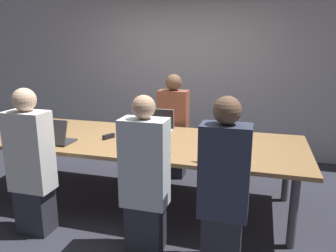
% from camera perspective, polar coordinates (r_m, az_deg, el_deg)
% --- Properties ---
extents(ground_plane, '(24.00, 24.00, 0.00)m').
position_cam_1_polar(ground_plane, '(4.04, -4.64, -12.85)').
color(ground_plane, '#2D2D38').
extents(curtain_wall, '(12.00, 0.06, 2.80)m').
position_cam_1_polar(curtain_wall, '(5.58, 2.54, 9.63)').
color(curtain_wall, '#ADADB2').
rests_on(curtain_wall, ground_plane).
extents(conference_table, '(3.65, 1.33, 0.77)m').
position_cam_1_polar(conference_table, '(3.77, -4.85, -3.05)').
color(conference_table, '#9E7547').
rests_on(conference_table, ground_plane).
extents(laptop_near_left, '(0.31, 0.27, 0.27)m').
position_cam_1_polar(laptop_near_left, '(3.75, -18.91, -1.80)').
color(laptop_near_left, '#333338').
rests_on(laptop_near_left, conference_table).
extents(person_near_left, '(0.40, 0.24, 1.44)m').
position_cam_1_polar(person_near_left, '(3.42, -22.74, -6.23)').
color(person_near_left, '#2D2D38').
rests_on(person_near_left, ground_plane).
extents(cup_near_left, '(0.09, 0.09, 0.09)m').
position_cam_1_polar(cup_near_left, '(3.94, -21.45, -1.72)').
color(cup_near_left, brown).
rests_on(cup_near_left, conference_table).
extents(bottle_near_left, '(0.07, 0.07, 0.20)m').
position_cam_1_polar(bottle_near_left, '(3.99, -21.37, -0.93)').
color(bottle_near_left, '#ADD1E0').
rests_on(bottle_near_left, conference_table).
extents(laptop_near_midright, '(0.33, 0.23, 0.24)m').
position_cam_1_polar(laptop_near_midright, '(3.15, -2.91, -4.11)').
color(laptop_near_midright, gray).
rests_on(laptop_near_midright, conference_table).
extents(person_near_midright, '(0.40, 0.24, 1.42)m').
position_cam_1_polar(person_near_midright, '(2.88, -4.05, -9.19)').
color(person_near_midright, '#2D2D38').
rests_on(person_near_midright, ground_plane).
extents(cup_near_midright, '(0.09, 0.09, 0.08)m').
position_cam_1_polar(cup_near_midright, '(3.29, -6.86, -3.96)').
color(cup_near_midright, red).
rests_on(cup_near_midright, conference_table).
extents(laptop_near_right, '(0.32, 0.25, 0.25)m').
position_cam_1_polar(laptop_near_right, '(3.02, 9.12, -5.07)').
color(laptop_near_right, gray).
rests_on(laptop_near_right, conference_table).
extents(person_near_right, '(0.40, 0.24, 1.45)m').
position_cam_1_polar(person_near_right, '(2.72, 9.70, -10.36)').
color(person_near_right, '#2D2D38').
rests_on(person_near_right, ground_plane).
extents(laptop_far_center, '(0.35, 0.26, 0.27)m').
position_cam_1_polar(laptop_far_center, '(4.09, -1.57, 0.25)').
color(laptop_far_center, silver).
rests_on(laptop_far_center, conference_table).
extents(person_far_center, '(0.40, 0.24, 1.44)m').
position_cam_1_polar(person_far_center, '(4.53, 0.95, -0.32)').
color(person_far_center, '#2D2D38').
rests_on(person_far_center, ground_plane).
extents(cup_far_center, '(0.09, 0.09, 0.09)m').
position_cam_1_polar(cup_far_center, '(4.11, -5.58, -0.21)').
color(cup_far_center, '#232328').
rests_on(cup_far_center, conference_table).
extents(stapler, '(0.10, 0.15, 0.05)m').
position_cam_1_polar(stapler, '(3.82, -10.31, -1.80)').
color(stapler, black).
rests_on(stapler, conference_table).
extents(notebook, '(0.27, 0.23, 0.02)m').
position_cam_1_polar(notebook, '(3.67, -3.91, -2.49)').
color(notebook, maroon).
rests_on(notebook, conference_table).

